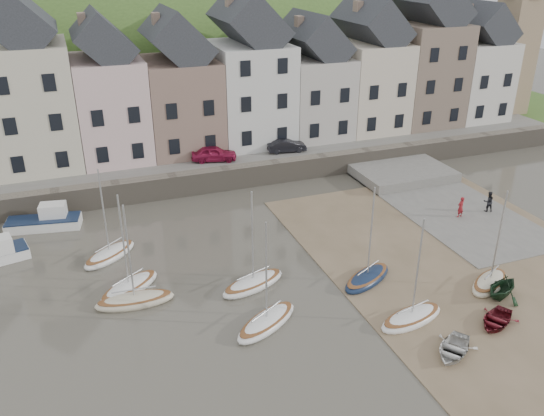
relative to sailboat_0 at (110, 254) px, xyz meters
name	(u,v)px	position (x,y,z in m)	size (l,w,h in m)	color
ground	(309,297)	(10.15, -8.58, -0.27)	(160.00, 160.00, 0.00)	#444136
quay_land	(186,130)	(10.15, 23.42, 0.48)	(90.00, 30.00, 1.50)	#3E5D25
quay_street	(214,157)	(10.15, 11.92, 1.28)	(70.00, 7.00, 0.10)	slate
seawall	(225,178)	(10.15, 8.42, 0.63)	(70.00, 1.20, 1.80)	slate
beach	(468,262)	(21.15, -8.58, -0.24)	(18.00, 26.00, 0.06)	brown
slipway	(443,203)	(25.15, -0.58, -0.21)	(8.00, 18.00, 0.12)	slate
hillside	(125,198)	(5.15, 51.42, -18.26)	(134.40, 84.00, 84.00)	#3E5D25
townhouse_terrace	(220,81)	(11.91, 15.42, 7.06)	(61.05, 8.00, 13.93)	white
church_spire	(519,22)	(44.70, 15.42, 10.79)	(4.00, 4.00, 18.00)	#997F60
sailboat_0	(110,254)	(0.00, 0.00, 0.00)	(4.15, 3.78, 6.32)	white
sailboat_1	(129,287)	(0.66, -4.33, 0.00)	(4.32, 3.70, 6.32)	white
sailboat_2	(135,300)	(0.79, -5.77, 0.00)	(4.46, 1.77, 6.32)	beige
sailboat_3	(253,283)	(7.53, -6.44, 0.00)	(4.56, 2.87, 6.32)	white
sailboat_4	(267,322)	(6.99, -10.20, 0.00)	(4.51, 3.53, 6.32)	white
sailboat_5	(367,278)	(14.08, -8.27, 0.00)	(4.31, 3.24, 6.32)	#142340
sailboat_6	(411,317)	(14.33, -12.56, 0.00)	(4.33, 2.33, 6.32)	white
sailboat_7	(490,282)	(20.57, -11.24, 0.00)	(3.90, 3.03, 6.32)	beige
motorboat_2	(46,220)	(-3.77, 6.00, 0.32)	(5.27, 2.59, 1.70)	white
rowboat_white	(453,349)	(14.71, -15.55, 0.08)	(1.98, 2.77, 0.57)	silver
rowboat_green	(502,287)	(20.33, -12.44, 0.49)	(2.26, 2.62, 1.38)	black
rowboat_red	(496,320)	(18.30, -14.40, 0.07)	(1.91, 2.68, 0.56)	maroon
person_red	(461,207)	(24.72, -3.06, 0.64)	(0.57, 0.38, 1.57)	maroon
person_dark	(488,201)	(27.30, -2.98, 0.64)	(0.77, 0.60, 1.58)	black
car_left	(214,154)	(9.93, 10.92, 1.99)	(1.54, 3.83, 1.30)	maroon
car_right	(287,146)	(16.60, 10.92, 1.91)	(1.21, 3.46, 1.14)	black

